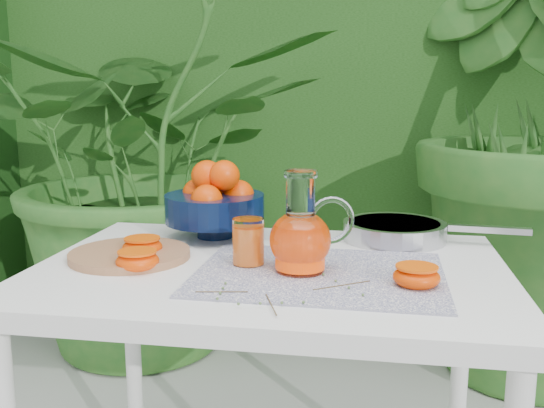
% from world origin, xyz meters
% --- Properties ---
extents(hedge_backdrop, '(8.00, 1.65, 2.50)m').
position_xyz_m(hedge_backdrop, '(0.06, 2.06, 1.19)').
color(hedge_backdrop, '#1B4313').
rests_on(hedge_backdrop, ground).
extents(potted_plant_left, '(2.16, 2.16, 1.69)m').
position_xyz_m(potted_plant_left, '(-0.73, 1.22, 0.84)').
color(potted_plant_left, '#266322').
rests_on(potted_plant_left, ground).
extents(potted_plant_right, '(2.70, 2.70, 2.11)m').
position_xyz_m(potted_plant_right, '(0.79, 1.28, 1.06)').
color(potted_plant_right, '#266322').
rests_on(potted_plant_right, ground).
extents(white_table, '(1.00, 0.70, 0.75)m').
position_xyz_m(white_table, '(-0.00, -0.02, 0.67)').
color(white_table, white).
rests_on(white_table, ground).
extents(placemat, '(0.50, 0.40, 0.00)m').
position_xyz_m(placemat, '(0.11, -0.07, 0.75)').
color(placemat, '#0D114C').
rests_on(placemat, white_table).
extents(cutting_board, '(0.35, 0.35, 0.02)m').
position_xyz_m(cutting_board, '(-0.32, -0.02, 0.76)').
color(cutting_board, '#9E6E47').
rests_on(cutting_board, white_table).
extents(fruit_bowl, '(0.26, 0.26, 0.20)m').
position_xyz_m(fruit_bowl, '(-0.18, 0.21, 0.84)').
color(fruit_bowl, black).
rests_on(fruit_bowl, white_table).
extents(juice_pitcher, '(0.19, 0.16, 0.21)m').
position_xyz_m(juice_pitcher, '(0.07, -0.07, 0.83)').
color(juice_pitcher, white).
rests_on(juice_pitcher, white_table).
extents(juice_tumbler, '(0.08, 0.08, 0.10)m').
position_xyz_m(juice_tumbler, '(-0.05, -0.04, 0.80)').
color(juice_tumbler, white).
rests_on(juice_tumbler, white_table).
extents(saute_pan, '(0.46, 0.28, 0.05)m').
position_xyz_m(saute_pan, '(0.27, 0.25, 0.78)').
color(saute_pan, '#B7B7BC').
rests_on(saute_pan, white_table).
extents(orange_halves, '(0.69, 0.22, 0.04)m').
position_xyz_m(orange_halves, '(-0.09, -0.07, 0.77)').
color(orange_halves, '#FF3A02').
rests_on(orange_halves, white_table).
extents(thyme_sprigs, '(0.32, 0.23, 0.01)m').
position_xyz_m(thyme_sprigs, '(0.05, -0.21, 0.76)').
color(thyme_sprigs, brown).
rests_on(thyme_sprigs, white_table).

